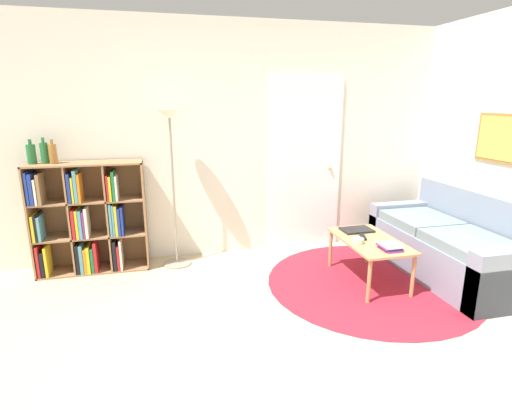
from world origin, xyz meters
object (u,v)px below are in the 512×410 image
(floor_lamp, at_px, (171,147))
(laptop, at_px, (357,230))
(bottle_left, at_px, (31,154))
(bottle_middle, at_px, (44,153))
(couch, at_px, (453,246))
(bookshelf, at_px, (87,220))
(bottle_right, at_px, (53,154))
(coffee_table, at_px, (370,244))
(bowl, at_px, (358,241))

(floor_lamp, xyz_separation_m, laptop, (1.83, -0.60, -0.85))
(bottle_left, distance_m, bottle_middle, 0.12)
(couch, bearing_deg, bookshelf, 165.22)
(bottle_left, xyz_separation_m, bottle_right, (0.20, -0.03, -0.00))
(floor_lamp, distance_m, coffee_table, 2.22)
(laptop, distance_m, bowl, 0.38)
(bowl, height_order, bottle_middle, bottle_middle)
(floor_lamp, xyz_separation_m, bowl, (1.66, -0.94, -0.83))
(bowl, bearing_deg, bookshelf, 158.45)
(coffee_table, xyz_separation_m, bottle_right, (-2.96, 0.93, 0.86))
(bookshelf, height_order, bottle_left, bottle_left)
(coffee_table, xyz_separation_m, laptop, (0.00, 0.28, 0.06))
(coffee_table, relative_size, bottle_middle, 3.57)
(laptop, bearing_deg, bottle_left, 167.87)
(bookshelf, height_order, coffee_table, bookshelf)
(bookshelf, xyz_separation_m, bowl, (2.56, -1.01, -0.09))
(bottle_left, bearing_deg, bottle_middle, 0.25)
(couch, relative_size, coffee_table, 1.94)
(coffee_table, distance_m, bottle_left, 3.41)
(coffee_table, height_order, bottle_left, bottle_left)
(couch, xyz_separation_m, bottle_middle, (-3.99, 0.98, 0.97))
(floor_lamp, height_order, bottle_right, floor_lamp)
(bookshelf, height_order, bottle_middle, bottle_middle)
(bookshelf, bearing_deg, coffee_table, -19.05)
(floor_lamp, distance_m, laptop, 2.10)
(bottle_left, xyz_separation_m, bottle_middle, (0.12, 0.00, 0.01))
(coffee_table, distance_m, bottle_middle, 3.31)
(coffee_table, xyz_separation_m, bowl, (-0.17, -0.07, 0.07))
(laptop, bearing_deg, bowl, -116.06)
(coffee_table, height_order, bowl, bowl)
(floor_lamp, distance_m, bottle_right, 1.13)
(bookshelf, relative_size, laptop, 3.62)
(coffee_table, xyz_separation_m, bottle_left, (-3.16, 0.96, 0.86))
(laptop, relative_size, bottle_left, 1.33)
(couch, bearing_deg, laptop, 162.16)
(bottle_middle, bearing_deg, couch, -13.85)
(floor_lamp, relative_size, laptop, 5.25)
(couch, bearing_deg, bottle_right, 166.27)
(floor_lamp, height_order, couch, floor_lamp)
(bottle_right, bearing_deg, bookshelf, 3.57)
(floor_lamp, xyz_separation_m, bottle_left, (-1.33, 0.08, -0.04))
(bottle_left, bearing_deg, bowl, -18.90)
(laptop, bearing_deg, coffee_table, -90.14)
(laptop, relative_size, bottle_right, 1.34)
(laptop, xyz_separation_m, bowl, (-0.17, -0.35, 0.01))
(laptop, distance_m, bottle_left, 3.33)
(floor_lamp, height_order, coffee_table, floor_lamp)
(bookshelf, distance_m, bottle_middle, 0.78)
(floor_lamp, relative_size, bowl, 14.55)
(floor_lamp, height_order, laptop, floor_lamp)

